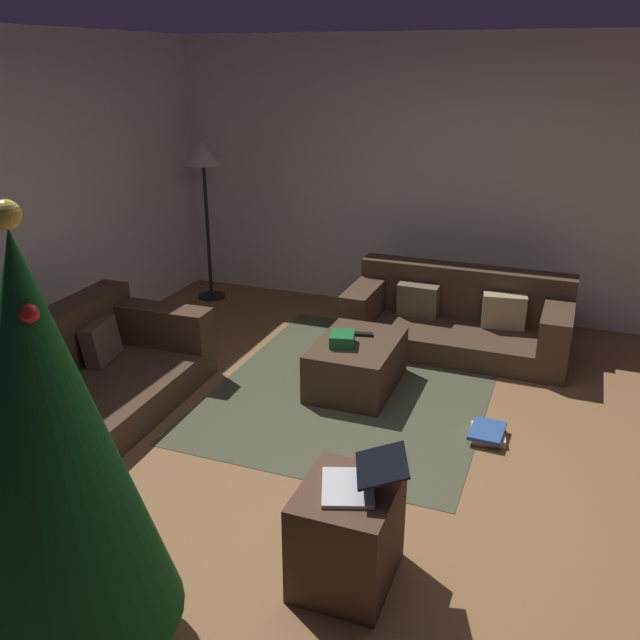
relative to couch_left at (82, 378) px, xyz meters
name	(u,v)px	position (x,y,z in m)	size (l,w,h in m)	color
ground_plane	(384,484)	(-0.09, -2.25, -0.26)	(6.40, 6.40, 0.00)	brown
corner_partition	(481,181)	(3.05, -2.25, 1.04)	(0.12, 6.40, 2.60)	silver
couch_left	(82,378)	(0.00, 0.00, 0.00)	(1.83, 1.07, 0.68)	#473323
couch_right	(459,318)	(2.15, -2.28, -0.01)	(0.90, 1.88, 0.66)	#473323
ottoman	(357,364)	(1.07, -1.69, -0.07)	(0.85, 0.59, 0.38)	#473323
gift_box	(342,339)	(0.97, -1.61, 0.16)	(0.21, 0.18, 0.09)	#19662D
tv_remote	(362,334)	(1.20, -1.70, 0.12)	(0.05, 0.16, 0.02)	black
christmas_tree	(45,443)	(-1.76, -1.39, 0.79)	(0.89, 0.89, 1.95)	brown
side_table	(347,535)	(-0.91, -2.29, -0.01)	(0.52, 0.44, 0.51)	#4C3323
laptop	(360,479)	(-0.89, -2.34, 0.31)	(0.41, 0.46, 0.17)	silver
book_stack	(488,433)	(0.66, -2.75, -0.22)	(0.32, 0.26, 0.07)	beige
corner_lamp	(204,165)	(2.51, 0.39, 1.12)	(0.36, 0.36, 1.63)	black
area_rug	(356,386)	(1.07, -1.69, -0.26)	(2.60, 2.00, 0.01)	#464733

